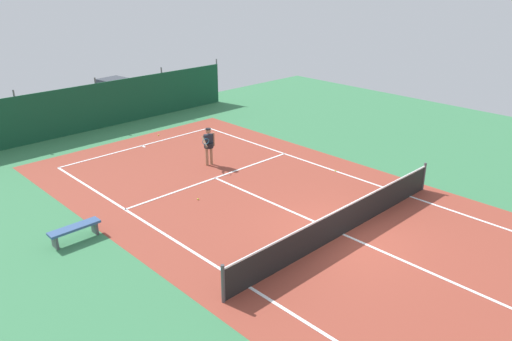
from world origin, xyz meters
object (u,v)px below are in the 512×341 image
tennis_net (344,220)px  tennis_ball_near_player (198,199)px  parked_car (117,93)px  tennis_ball_midcourt (335,171)px  tennis_ball_by_sideline (158,135)px  courtside_bench (75,230)px  tennis_player (209,144)px

tennis_net → tennis_ball_near_player: bearing=108.6°
tennis_ball_near_player → parked_car: parked_car is taller
tennis_net → tennis_ball_midcourt: bearing=40.2°
tennis_ball_by_sideline → courtside_bench: courtside_bench is taller
parked_car → courtside_bench: size_ratio=2.74×
parked_car → tennis_player: bearing=72.2°
tennis_player → courtside_bench: (-7.08, -2.14, -0.59)m
tennis_net → courtside_bench: size_ratio=6.33×
tennis_ball_by_sideline → courtside_bench: 10.53m
tennis_ball_near_player → parked_car: 14.90m
tennis_player → tennis_ball_near_player: bearing=62.3°
tennis_player → tennis_ball_by_sideline: size_ratio=24.85×
tennis_net → tennis_ball_near_player: 5.56m
tennis_ball_midcourt → tennis_ball_by_sideline: 9.59m
tennis_ball_midcourt → parked_car: (-1.14, 15.91, 0.81)m
tennis_ball_midcourt → courtside_bench: 10.62m
tennis_player → courtside_bench: size_ratio=1.03×
tennis_net → parked_car: parked_car is taller
tennis_ball_near_player → tennis_net: bearing=-71.4°
tennis_ball_by_sideline → tennis_net: bearing=-96.6°
tennis_net → tennis_ball_near_player: size_ratio=153.33×
parked_car → tennis_ball_near_player: bearing=64.4°
parked_car → courtside_bench: (-9.27, -13.79, -0.46)m
tennis_ball_near_player → courtside_bench: size_ratio=0.04×
tennis_net → tennis_ball_midcourt: size_ratio=153.33×
tennis_net → tennis_player: (0.77, 7.71, 0.45)m
tennis_ball_near_player → courtside_bench: (-4.55, 0.33, 0.34)m
tennis_ball_midcourt → courtside_bench: (-10.40, 2.12, 0.34)m
tennis_player → tennis_ball_midcourt: bearing=146.1°
tennis_ball_by_sideline → courtside_bench: bearing=-137.5°
tennis_ball_near_player → parked_car: (4.72, 14.11, 0.81)m
tennis_player → courtside_bench: bearing=34.9°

